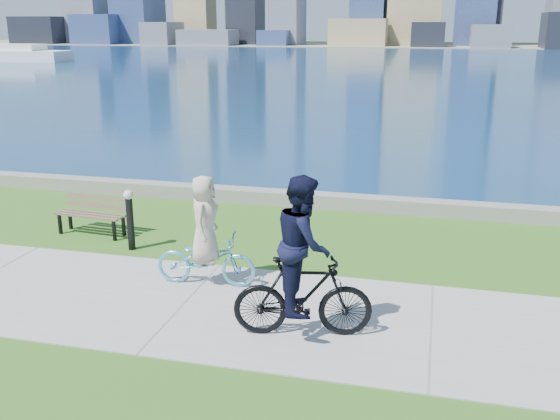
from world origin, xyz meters
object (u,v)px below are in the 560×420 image
at_px(cyclist_man, 303,271).
at_px(park_bench, 93,212).
at_px(bollard_lamp, 130,216).
at_px(cyclist_woman, 205,245).

bearing_deg(cyclist_man, park_bench, 45.14).
xyz_separation_m(bollard_lamp, cyclist_man, (4.20, -2.79, 0.32)).
xyz_separation_m(park_bench, bollard_lamp, (1.28, -0.73, 0.22)).
height_order(park_bench, cyclist_woman, cyclist_woman).
distance_m(bollard_lamp, cyclist_man, 5.05).
distance_m(cyclist_woman, cyclist_man, 2.52).
height_order(park_bench, cyclist_man, cyclist_man).
bearing_deg(park_bench, cyclist_man, -27.57).
bearing_deg(cyclist_woman, park_bench, 53.90).
bearing_deg(cyclist_woman, bollard_lamp, 52.97).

